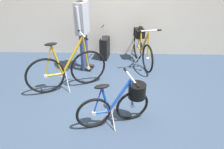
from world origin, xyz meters
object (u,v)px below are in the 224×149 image
at_px(folding_bike_foreground, 122,101).
at_px(visitor_near_wall, 83,26).
at_px(display_bike_left, 67,70).
at_px(rolling_suitcase, 105,48).
at_px(display_bike_right, 142,46).

height_order(folding_bike_foreground, visitor_near_wall, visitor_near_wall).
height_order(display_bike_left, visitor_near_wall, visitor_near_wall).
bearing_deg(rolling_suitcase, folding_bike_foreground, -80.10).
bearing_deg(display_bike_left, visitor_near_wall, 75.94).
relative_size(folding_bike_foreground, rolling_suitcase, 1.30).
height_order(folding_bike_foreground, display_bike_right, display_bike_right).
bearing_deg(display_bike_left, display_bike_right, 37.32).
xyz_separation_m(visitor_near_wall, rolling_suitcase, (0.41, 0.58, -0.71)).
bearing_deg(display_bike_left, rolling_suitcase, 66.04).
bearing_deg(rolling_suitcase, display_bike_left, -113.96).
distance_m(display_bike_left, visitor_near_wall, 1.02).
xyz_separation_m(folding_bike_foreground, display_bike_left, (-1.01, 0.92, 0.01)).
distance_m(display_bike_left, rolling_suitcase, 1.51).
xyz_separation_m(display_bike_left, visitor_near_wall, (0.20, 0.80, 0.60)).
distance_m(folding_bike_foreground, display_bike_left, 1.37).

